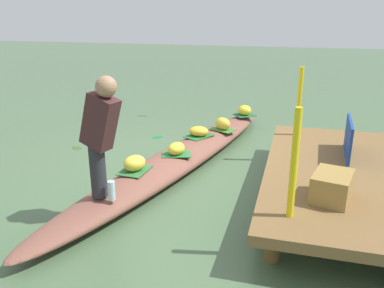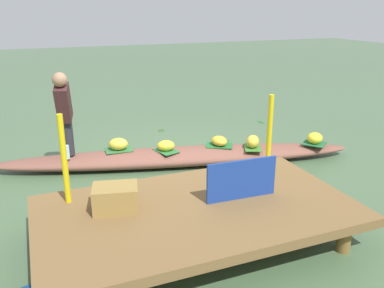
{
  "view_description": "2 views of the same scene",
  "coord_description": "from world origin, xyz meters",
  "px_view_note": "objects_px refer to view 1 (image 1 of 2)",
  "views": [
    {
      "loc": [
        4.84,
        1.5,
        2.04
      ],
      "look_at": [
        0.4,
        0.28,
        0.48
      ],
      "focal_mm": 36.79,
      "sensor_mm": 36.0,
      "label": 1
    },
    {
      "loc": [
        2.0,
        5.51,
        2.33
      ],
      "look_at": [
        -0.01,
        0.55,
        0.5
      ],
      "focal_mm": 37.93,
      "sensor_mm": 36.0,
      "label": 2
    }
  ],
  "objects_px": {
    "vendor_boat": "(180,158)",
    "banana_bunch_3": "(245,110)",
    "banana_bunch_0": "(223,124)",
    "water_bottle": "(112,190)",
    "market_banner": "(348,138)",
    "vendor_person": "(100,131)",
    "banana_bunch_1": "(199,131)",
    "produce_crate": "(332,186)",
    "banana_bunch_2": "(176,149)",
    "banana_bunch_4": "(134,163)"
  },
  "relations": [
    {
      "from": "vendor_boat",
      "to": "banana_bunch_1",
      "type": "distance_m",
      "value": 0.69
    },
    {
      "from": "banana_bunch_1",
      "to": "produce_crate",
      "type": "relative_size",
      "value": 0.66
    },
    {
      "from": "banana_bunch_0",
      "to": "market_banner",
      "type": "bearing_deg",
      "value": 56.32
    },
    {
      "from": "banana_bunch_1",
      "to": "banana_bunch_4",
      "type": "xyz_separation_m",
      "value": [
        1.51,
        -0.39,
        0.02
      ]
    },
    {
      "from": "vendor_person",
      "to": "market_banner",
      "type": "relative_size",
      "value": 1.6
    },
    {
      "from": "vendor_boat",
      "to": "banana_bunch_2",
      "type": "xyz_separation_m",
      "value": [
        0.2,
        0.01,
        0.21
      ]
    },
    {
      "from": "vendor_person",
      "to": "banana_bunch_2",
      "type": "bearing_deg",
      "value": 167.09
    },
    {
      "from": "vendor_person",
      "to": "water_bottle",
      "type": "xyz_separation_m",
      "value": [
        0.03,
        0.09,
        -0.6
      ]
    },
    {
      "from": "banana_bunch_1",
      "to": "banana_bunch_0",
      "type": "bearing_deg",
      "value": 147.24
    },
    {
      "from": "vendor_person",
      "to": "water_bottle",
      "type": "bearing_deg",
      "value": 72.04
    },
    {
      "from": "vendor_boat",
      "to": "produce_crate",
      "type": "bearing_deg",
      "value": 67.6
    },
    {
      "from": "banana_bunch_2",
      "to": "banana_bunch_4",
      "type": "relative_size",
      "value": 0.92
    },
    {
      "from": "banana_bunch_0",
      "to": "water_bottle",
      "type": "bearing_deg",
      "value": -12.35
    },
    {
      "from": "water_bottle",
      "to": "produce_crate",
      "type": "distance_m",
      "value": 2.11
    },
    {
      "from": "banana_bunch_1",
      "to": "market_banner",
      "type": "xyz_separation_m",
      "value": [
        0.72,
        2.02,
        0.29
      ]
    },
    {
      "from": "banana_bunch_2",
      "to": "produce_crate",
      "type": "bearing_deg",
      "value": 58.25
    },
    {
      "from": "banana_bunch_3",
      "to": "vendor_person",
      "type": "height_order",
      "value": "vendor_person"
    },
    {
      "from": "water_bottle",
      "to": "banana_bunch_2",
      "type": "bearing_deg",
      "value": 170.8
    },
    {
      "from": "vendor_person",
      "to": "market_banner",
      "type": "height_order",
      "value": "vendor_person"
    },
    {
      "from": "vendor_boat",
      "to": "banana_bunch_4",
      "type": "xyz_separation_m",
      "value": [
        0.86,
        -0.3,
        0.22
      ]
    },
    {
      "from": "banana_bunch_1",
      "to": "banana_bunch_3",
      "type": "distance_m",
      "value": 1.53
    },
    {
      "from": "vendor_person",
      "to": "produce_crate",
      "type": "relative_size",
      "value": 2.82
    },
    {
      "from": "produce_crate",
      "to": "banana_bunch_1",
      "type": "bearing_deg",
      "value": -138.47
    },
    {
      "from": "vendor_boat",
      "to": "banana_bunch_3",
      "type": "bearing_deg",
      "value": 178.0
    },
    {
      "from": "banana_bunch_1",
      "to": "banana_bunch_3",
      "type": "relative_size",
      "value": 1.19
    },
    {
      "from": "banana_bunch_0",
      "to": "vendor_person",
      "type": "relative_size",
      "value": 0.22
    },
    {
      "from": "banana_bunch_2",
      "to": "produce_crate",
      "type": "distance_m",
      "value": 2.19
    },
    {
      "from": "banana_bunch_2",
      "to": "market_banner",
      "type": "bearing_deg",
      "value": 93.57
    },
    {
      "from": "banana_bunch_3",
      "to": "water_bottle",
      "type": "relative_size",
      "value": 1.23
    },
    {
      "from": "vendor_person",
      "to": "water_bottle",
      "type": "height_order",
      "value": "vendor_person"
    },
    {
      "from": "banana_bunch_0",
      "to": "banana_bunch_1",
      "type": "distance_m",
      "value": 0.52
    },
    {
      "from": "vendor_boat",
      "to": "banana_bunch_2",
      "type": "distance_m",
      "value": 0.29
    },
    {
      "from": "market_banner",
      "to": "produce_crate",
      "type": "distance_m",
      "value": 1.3
    },
    {
      "from": "banana_bunch_3",
      "to": "vendor_person",
      "type": "distance_m",
      "value": 3.84
    },
    {
      "from": "vendor_boat",
      "to": "banana_bunch_1",
      "type": "height_order",
      "value": "banana_bunch_1"
    },
    {
      "from": "water_bottle",
      "to": "produce_crate",
      "type": "bearing_deg",
      "value": 97.47
    },
    {
      "from": "vendor_boat",
      "to": "water_bottle",
      "type": "height_order",
      "value": "water_bottle"
    },
    {
      "from": "vendor_boat",
      "to": "produce_crate",
      "type": "relative_size",
      "value": 12.57
    },
    {
      "from": "banana_bunch_1",
      "to": "banana_bunch_3",
      "type": "xyz_separation_m",
      "value": [
        -1.45,
        0.48,
        0.02
      ]
    },
    {
      "from": "market_banner",
      "to": "produce_crate",
      "type": "relative_size",
      "value": 1.77
    },
    {
      "from": "banana_bunch_2",
      "to": "produce_crate",
      "type": "height_order",
      "value": "produce_crate"
    },
    {
      "from": "banana_bunch_4",
      "to": "vendor_person",
      "type": "xyz_separation_m",
      "value": [
        0.73,
        -0.01,
        0.61
      ]
    },
    {
      "from": "banana_bunch_4",
      "to": "vendor_person",
      "type": "relative_size",
      "value": 0.23
    },
    {
      "from": "vendor_boat",
      "to": "banana_bunch_0",
      "type": "relative_size",
      "value": 20.02
    },
    {
      "from": "banana_bunch_3",
      "to": "banana_bunch_0",
      "type": "bearing_deg",
      "value": -11.33
    },
    {
      "from": "vendor_boat",
      "to": "water_bottle",
      "type": "distance_m",
      "value": 1.65
    },
    {
      "from": "banana_bunch_0",
      "to": "banana_bunch_3",
      "type": "height_order",
      "value": "banana_bunch_0"
    },
    {
      "from": "banana_bunch_4",
      "to": "banana_bunch_3",
      "type": "bearing_deg",
      "value": 163.48
    },
    {
      "from": "produce_crate",
      "to": "banana_bunch_4",
      "type": "bearing_deg",
      "value": -102.74
    },
    {
      "from": "banana_bunch_0",
      "to": "water_bottle",
      "type": "xyz_separation_m",
      "value": [
        2.71,
        -0.59,
        -0.0
      ]
    }
  ]
}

